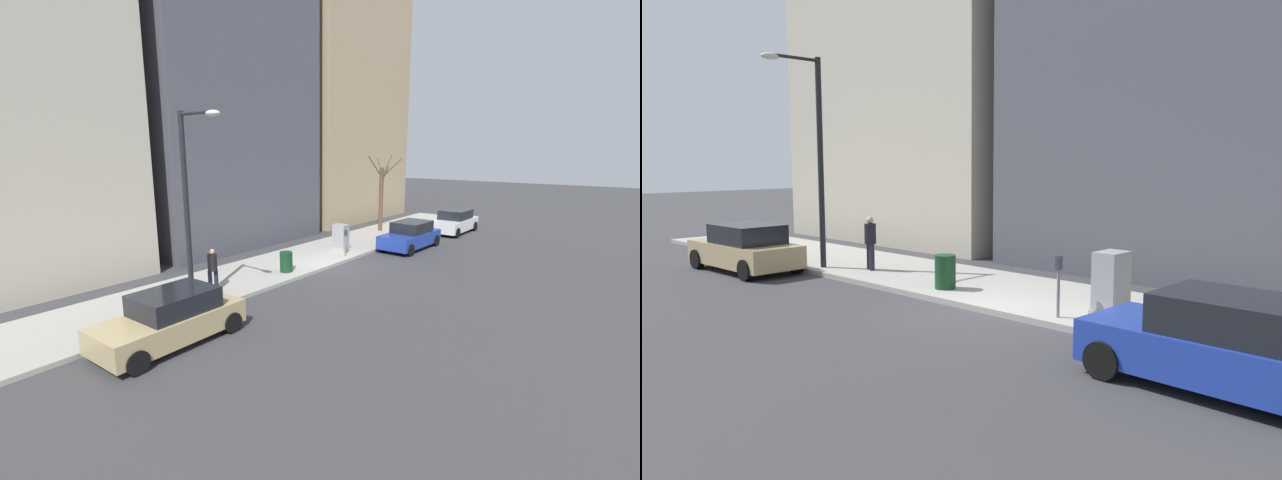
% 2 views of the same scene
% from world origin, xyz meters
% --- Properties ---
extents(ground_plane, '(120.00, 120.00, 0.00)m').
position_xyz_m(ground_plane, '(0.00, 0.00, 0.00)').
color(ground_plane, '#38383A').
extents(sidewalk, '(4.00, 36.00, 0.15)m').
position_xyz_m(sidewalk, '(2.00, 0.00, 0.07)').
color(sidewalk, '#9E9B93').
rests_on(sidewalk, ground).
extents(parked_car_blue, '(2.00, 4.24, 1.52)m').
position_xyz_m(parked_car_blue, '(-1.08, -5.92, 0.74)').
color(parked_car_blue, '#1E389E').
rests_on(parked_car_blue, ground).
extents(parked_car_tan, '(2.03, 4.25, 1.52)m').
position_xyz_m(parked_car_tan, '(-1.10, 9.19, 0.74)').
color(parked_car_tan, tan).
rests_on(parked_car_tan, ground).
extents(parking_meter, '(0.14, 0.10, 1.35)m').
position_xyz_m(parking_meter, '(0.45, -1.77, 0.98)').
color(parking_meter, slate).
rests_on(parking_meter, sidewalk).
extents(utility_box, '(0.83, 0.61, 1.43)m').
position_xyz_m(utility_box, '(1.30, -2.56, 0.85)').
color(utility_box, '#A8A399').
rests_on(utility_box, sidewalk).
extents(streetlamp, '(1.97, 0.32, 6.50)m').
position_xyz_m(streetlamp, '(0.28, 7.32, 4.02)').
color(streetlamp, black).
rests_on(streetlamp, sidewalk).
extents(trash_bin, '(0.56, 0.56, 0.90)m').
position_xyz_m(trash_bin, '(0.90, 2.16, 0.60)').
color(trash_bin, '#14381E').
rests_on(trash_bin, sidewalk).
extents(pedestrian_near_meter, '(0.36, 0.39, 1.66)m').
position_xyz_m(pedestrian_near_meter, '(1.29, 5.84, 1.09)').
color(pedestrian_near_meter, '#1E1E2D').
rests_on(pedestrian_near_meter, sidewalk).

